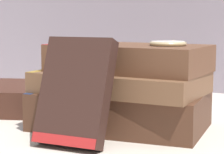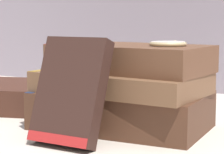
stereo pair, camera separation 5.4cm
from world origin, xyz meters
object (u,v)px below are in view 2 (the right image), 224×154
(book_flat_middle, at_px, (117,82))
(book_leaning_front, at_px, (71,95))
(book_flat_top, at_px, (127,58))
(book_flat_bottom, at_px, (118,109))
(book_side_left, at_px, (6,95))
(pocket_watch, at_px, (168,44))
(reading_glasses, at_px, (129,104))

(book_flat_middle, relative_size, book_leaning_front, 1.76)
(book_flat_middle, distance_m, book_flat_top, 0.04)
(book_flat_bottom, relative_size, book_side_left, 0.88)
(book_flat_top, xyz_separation_m, book_leaning_front, (-0.02, -0.11, -0.04))
(book_side_left, bearing_deg, pocket_watch, -23.48)
(book_flat_middle, xyz_separation_m, book_leaning_front, (-0.01, -0.10, -0.01))
(book_flat_middle, bearing_deg, reading_glasses, 114.45)
(book_flat_bottom, bearing_deg, book_leaning_front, -97.82)
(book_leaning_front, height_order, pocket_watch, book_leaning_front)
(pocket_watch, relative_size, reading_glasses, 0.53)
(book_flat_middle, distance_m, book_side_left, 0.25)
(book_flat_top, bearing_deg, book_leaning_front, -95.70)
(book_side_left, height_order, book_leaning_front, book_leaning_front)
(book_flat_middle, bearing_deg, book_side_left, 172.70)
(book_flat_middle, bearing_deg, book_flat_top, 55.14)
(book_flat_bottom, relative_size, pocket_watch, 4.56)
(book_flat_bottom, relative_size, reading_glasses, 2.40)
(pocket_watch, height_order, reading_glasses, pocket_watch)
(book_flat_bottom, height_order, book_side_left, book_flat_bottom)
(book_flat_bottom, xyz_separation_m, book_flat_top, (0.01, 0.01, 0.07))
(book_flat_top, height_order, pocket_watch, pocket_watch)
(book_flat_top, xyz_separation_m, pocket_watch, (0.06, 0.00, 0.02))
(book_leaning_front, height_order, reading_glasses, book_leaning_front)
(book_side_left, bearing_deg, book_flat_bottom, -26.45)
(book_flat_bottom, xyz_separation_m, pocket_watch, (0.07, 0.01, 0.09))
(book_flat_bottom, bearing_deg, book_side_left, 167.83)
(book_flat_bottom, distance_m, book_leaning_front, 0.11)
(book_flat_middle, distance_m, book_leaning_front, 0.10)
(reading_glasses, bearing_deg, book_side_left, -146.22)
(book_flat_top, bearing_deg, reading_glasses, 119.41)
(book_flat_bottom, distance_m, book_flat_middle, 0.04)
(book_flat_bottom, relative_size, book_leaning_front, 1.84)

